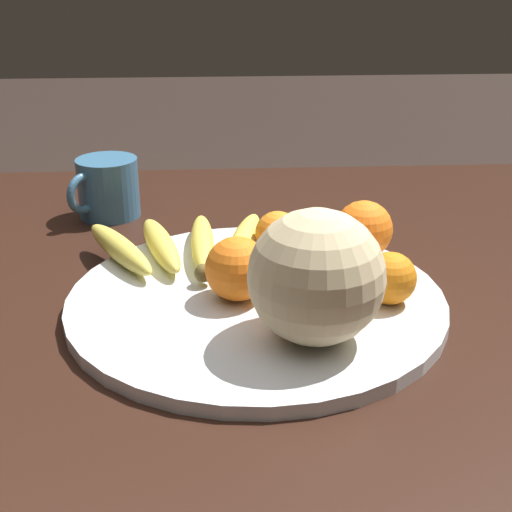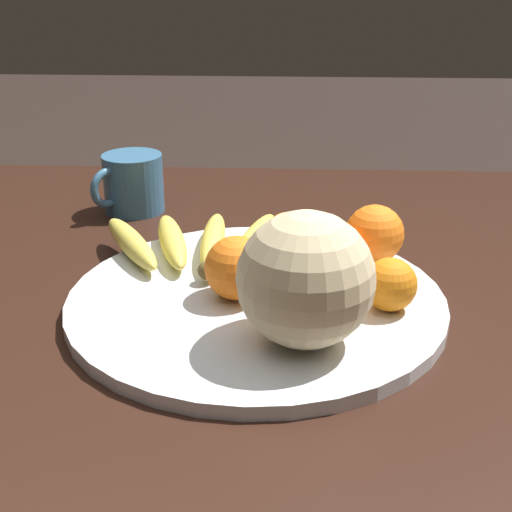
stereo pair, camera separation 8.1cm
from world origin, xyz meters
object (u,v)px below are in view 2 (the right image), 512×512
Objects in this scene: orange_mid_center at (374,234)px; banana_bunch at (215,242)px; orange_top_small at (288,235)px; produce_tag at (294,264)px; kitchen_table at (296,353)px; orange_side_extra at (339,250)px; fruit_bowl at (256,301)px; orange_back_left at (321,269)px; orange_front_left at (390,284)px; orange_back_right at (237,268)px; orange_front_right at (291,250)px; melon at (306,279)px; ceramic_mug at (132,183)px.

banana_bunch is at bearing -3.84° from orange_mid_center.
orange_top_small is 0.04m from produce_tag.
orange_side_extra is (-0.05, -0.02, 0.14)m from kitchen_table.
orange_mid_center is (-0.21, 0.01, 0.02)m from banana_bunch.
orange_side_extra reaches higher than orange_top_small.
orange_back_left is at bearing 179.65° from fruit_bowl.
orange_front_left is 0.17m from orange_back_right.
orange_front_right is (-0.10, 0.06, 0.02)m from banana_bunch.
fruit_bowl is 0.10m from produce_tag.
kitchen_table is at bearing 149.59° from orange_front_right.
orange_back_left is 0.10m from orange_back_right.
orange_back_left is at bearing 121.78° from orange_front_right.
orange_front_left is 0.80× the size of orange_mid_center.
orange_side_extra reaches higher than orange_front_left.
banana_bunch is 4.40× the size of orange_back_right.
kitchen_table is 23.33× the size of orange_top_small.
banana_bunch is 0.26m from orange_front_left.
melon reaches higher than orange_back_right.
banana_bunch is 0.18m from orange_back_left.
orange_front_left is 0.13m from orange_mid_center.
fruit_bowl is at bearing -9.90° from orange_front_left.
fruit_bowl is at bearing 53.96° from orange_front_right.
orange_mid_center is at bearing -139.98° from orange_side_extra.
orange_top_small is 0.32m from ceramic_mug.
melon reaches higher than banana_bunch.
orange_front_left reaches higher than fruit_bowl.
produce_tag is at bearing -125.44° from orange_back_right.
orange_mid_center is (-0.15, -0.11, 0.04)m from fruit_bowl.
ceramic_mug reaches higher than produce_tag.
orange_top_small reaches higher than banana_bunch.
kitchen_table is 0.14m from orange_front_right.
banana_bunch is 0.12m from orange_front_right.
fruit_bowl is 6.04× the size of produce_tag.
orange_back_left reaches higher than orange_top_small.
melon is at bearing 118.13° from fruit_bowl.
fruit_bowl is 0.13m from orange_top_small.
fruit_bowl is at bearing 73.24° from orange_top_small.
orange_side_extra is at bearing 40.02° from orange_mid_center.
banana_bunch is 0.25m from ceramic_mug.
orange_top_small is (0.02, -0.22, -0.04)m from melon.
orange_side_extra is (-0.10, -0.07, 0.04)m from fruit_bowl.
ceramic_mug is at bearing -59.94° from orange_back_right.
kitchen_table is at bearing 52.63° from produce_tag.
kitchen_table is at bearing -134.77° from fruit_bowl.
orange_side_extra is at bearing -60.97° from orange_front_left.
melon reaches higher than orange_front_right.
orange_back_right is 0.64× the size of ceramic_mug.
fruit_bowl is at bearing 17.31° from produce_tag.
orange_back_right is at bearing 3.19° from orange_back_left.
orange_front_right is at bearing -36.36° from orange_front_left.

